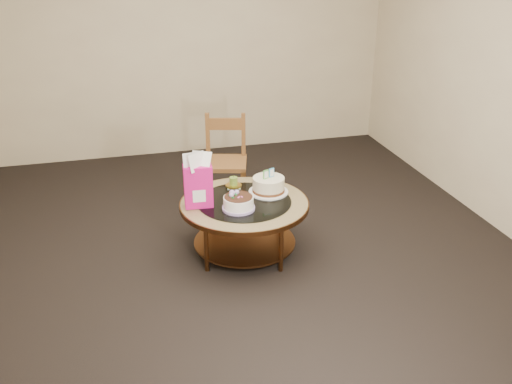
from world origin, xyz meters
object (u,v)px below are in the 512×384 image
object	(u,v)px
cream_cake	(269,185)
gift_bag	(198,180)
decorated_cake	(238,203)
dining_chair	(225,161)
coffee_table	(244,210)

from	to	relation	value
cream_cake	gift_bag	size ratio (longest dim) A/B	0.74
gift_bag	decorated_cake	bearing A→B (deg)	-21.33
gift_bag	dining_chair	distance (m)	1.06
gift_bag	dining_chair	world-z (taller)	gift_bag
decorated_cake	cream_cake	xyz separation A→B (m)	(0.30, 0.24, 0.02)
dining_chair	gift_bag	bearing A→B (deg)	-97.99
cream_cake	coffee_table	bearing A→B (deg)	-178.67
decorated_cake	gift_bag	distance (m)	0.35
cream_cake	gift_bag	world-z (taller)	gift_bag
decorated_cake	gift_bag	size ratio (longest dim) A/B	0.58
coffee_table	dining_chair	xyz separation A→B (m)	(0.05, 0.96, 0.05)
decorated_cake	dining_chair	size ratio (longest dim) A/B	0.29
coffee_table	cream_cake	size ratio (longest dim) A/B	3.20
decorated_cake	gift_bag	xyz separation A→B (m)	(-0.28, 0.13, 0.16)
decorated_cake	cream_cake	size ratio (longest dim) A/B	0.78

